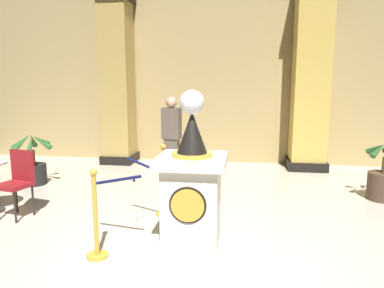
{
  "coord_description": "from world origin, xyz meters",
  "views": [
    {
      "loc": [
        0.76,
        -3.49,
        1.89
      ],
      "look_at": [
        0.2,
        0.34,
        1.22
      ],
      "focal_mm": 32.41,
      "sensor_mm": 36.0,
      "label": 1
    }
  ],
  "objects_px": {
    "stanchion_near": "(164,190)",
    "potted_palm_left": "(34,167)",
    "bystander_guest": "(172,136)",
    "stanchion_far": "(96,227)",
    "pedestal_clock": "(192,188)",
    "potted_palm_right": "(383,181)",
    "cafe_chair_red": "(18,178)"
  },
  "relations": [
    {
      "from": "pedestal_clock",
      "to": "bystander_guest",
      "type": "height_order",
      "value": "pedestal_clock"
    },
    {
      "from": "pedestal_clock",
      "to": "stanchion_far",
      "type": "height_order",
      "value": "pedestal_clock"
    },
    {
      "from": "potted_palm_left",
      "to": "bystander_guest",
      "type": "xyz_separation_m",
      "value": [
        2.53,
        0.8,
        0.53
      ]
    },
    {
      "from": "stanchion_near",
      "to": "potted_palm_right",
      "type": "xyz_separation_m",
      "value": [
        3.43,
        1.2,
        -0.06
      ]
    },
    {
      "from": "stanchion_near",
      "to": "stanchion_far",
      "type": "xyz_separation_m",
      "value": [
        -0.45,
        -1.35,
        -0.02
      ]
    },
    {
      "from": "pedestal_clock",
      "to": "potted_palm_left",
      "type": "distance_m",
      "value": 3.99
    },
    {
      "from": "potted_palm_right",
      "to": "potted_palm_left",
      "type": "bearing_deg",
      "value": -179.98
    },
    {
      "from": "bystander_guest",
      "to": "stanchion_far",
      "type": "bearing_deg",
      "value": -92.73
    },
    {
      "from": "potted_palm_right",
      "to": "stanchion_near",
      "type": "bearing_deg",
      "value": -160.8
    },
    {
      "from": "stanchion_far",
      "to": "potted_palm_right",
      "type": "height_order",
      "value": "stanchion_far"
    },
    {
      "from": "potted_palm_left",
      "to": "stanchion_near",
      "type": "bearing_deg",
      "value": -22.92
    },
    {
      "from": "pedestal_clock",
      "to": "bystander_guest",
      "type": "distance_m",
      "value": 3.03
    },
    {
      "from": "potted_palm_right",
      "to": "bystander_guest",
      "type": "xyz_separation_m",
      "value": [
        -3.72,
        0.8,
        0.57
      ]
    },
    {
      "from": "pedestal_clock",
      "to": "stanchion_near",
      "type": "height_order",
      "value": "pedestal_clock"
    },
    {
      "from": "cafe_chair_red",
      "to": "bystander_guest",
      "type": "bearing_deg",
      "value": 52.83
    },
    {
      "from": "pedestal_clock",
      "to": "cafe_chair_red",
      "type": "bearing_deg",
      "value": 167.63
    },
    {
      "from": "potted_palm_left",
      "to": "stanchion_far",
      "type": "bearing_deg",
      "value": -47.01
    },
    {
      "from": "stanchion_far",
      "to": "potted_palm_left",
      "type": "bearing_deg",
      "value": 132.99
    },
    {
      "from": "potted_palm_right",
      "to": "cafe_chair_red",
      "type": "bearing_deg",
      "value": -164.37
    },
    {
      "from": "stanchion_near",
      "to": "bystander_guest",
      "type": "bearing_deg",
      "value": 98.32
    },
    {
      "from": "potted_palm_left",
      "to": "potted_palm_right",
      "type": "height_order",
      "value": "potted_palm_left"
    },
    {
      "from": "pedestal_clock",
      "to": "potted_palm_right",
      "type": "height_order",
      "value": "pedestal_clock"
    },
    {
      "from": "potted_palm_left",
      "to": "potted_palm_right",
      "type": "distance_m",
      "value": 6.25
    },
    {
      "from": "pedestal_clock",
      "to": "potted_palm_right",
      "type": "xyz_separation_m",
      "value": [
        2.89,
        2.11,
        -0.39
      ]
    },
    {
      "from": "pedestal_clock",
      "to": "stanchion_far",
      "type": "xyz_separation_m",
      "value": [
        -1.0,
        -0.44,
        -0.35
      ]
    },
    {
      "from": "stanchion_near",
      "to": "stanchion_far",
      "type": "bearing_deg",
      "value": -108.47
    },
    {
      "from": "stanchion_near",
      "to": "cafe_chair_red",
      "type": "distance_m",
      "value": 2.1
    },
    {
      "from": "potted_palm_right",
      "to": "cafe_chair_red",
      "type": "height_order",
      "value": "potted_palm_right"
    },
    {
      "from": "stanchion_near",
      "to": "potted_palm_left",
      "type": "distance_m",
      "value": 3.06
    },
    {
      "from": "potted_palm_right",
      "to": "bystander_guest",
      "type": "height_order",
      "value": "bystander_guest"
    },
    {
      "from": "stanchion_far",
      "to": "cafe_chair_red",
      "type": "bearing_deg",
      "value": 147.92
    },
    {
      "from": "potted_palm_left",
      "to": "cafe_chair_red",
      "type": "distance_m",
      "value": 1.73
    }
  ]
}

